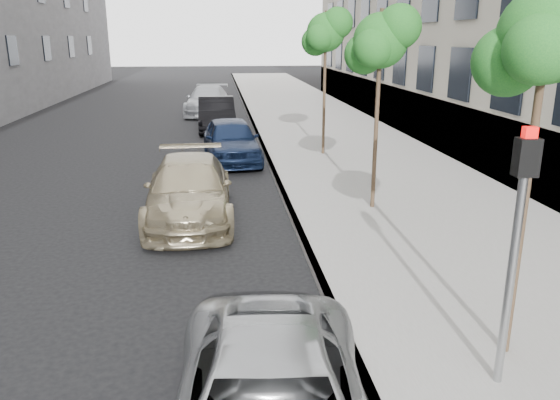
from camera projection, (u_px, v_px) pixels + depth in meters
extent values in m
cube|color=gray|center=(310.00, 118.00, 28.87)|extent=(6.40, 72.00, 0.14)
cube|color=#9E9B93|center=(251.00, 119.00, 28.53)|extent=(0.15, 72.00, 0.14)
cylinder|color=#38281C|center=(528.00, 179.00, 6.63)|extent=(0.10, 0.10, 4.75)
sphere|color=#16581E|center=(547.00, 35.00, 6.15)|extent=(1.11, 1.11, 1.11)
sphere|color=#16581E|center=(507.00, 62.00, 6.44)|extent=(0.83, 0.83, 0.83)
cylinder|color=#38281C|center=(377.00, 112.00, 12.83)|extent=(0.10, 0.10, 4.65)
sphere|color=#16581E|center=(381.00, 41.00, 12.37)|extent=(1.25, 1.25, 1.25)
sphere|color=#16581E|center=(399.00, 27.00, 12.13)|extent=(1.00, 1.00, 1.00)
sphere|color=#16581E|center=(364.00, 54.00, 12.66)|extent=(0.94, 0.94, 0.94)
cylinder|color=#38281C|center=(325.00, 85.00, 18.99)|extent=(0.10, 0.10, 4.88)
sphere|color=#16581E|center=(326.00, 32.00, 18.49)|extent=(1.31, 1.31, 1.31)
sphere|color=#16581E|center=(337.00, 23.00, 18.25)|extent=(1.05, 1.05, 1.05)
sphere|color=#16581E|center=(316.00, 41.00, 18.78)|extent=(0.98, 0.98, 0.98)
cylinder|color=#939699|center=(510.00, 284.00, 6.30)|extent=(0.10, 0.10, 2.58)
cube|color=black|center=(527.00, 157.00, 5.87)|extent=(0.25, 0.19, 0.42)
cube|color=red|center=(530.00, 132.00, 5.79)|extent=(0.14, 0.11, 0.12)
imported|color=tan|center=(189.00, 189.00, 12.90)|extent=(2.06, 4.90, 1.41)
imported|color=#101C37|center=(231.00, 140.00, 18.82)|extent=(2.11, 4.55, 1.51)
imported|color=black|center=(216.00, 114.00, 25.08)|extent=(1.70, 4.67, 1.53)
imported|color=#9DA0A5|center=(208.00, 101.00, 30.35)|extent=(2.69, 5.54, 1.55)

